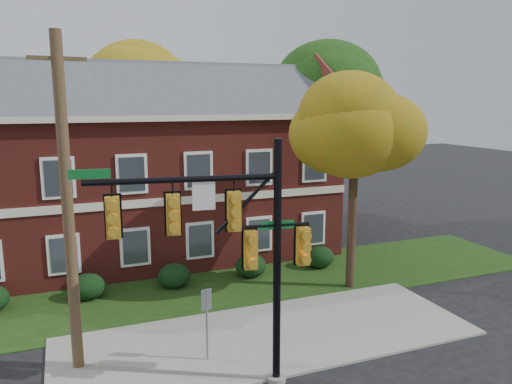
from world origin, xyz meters
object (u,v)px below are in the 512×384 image
object	(u,v)px
hedge_center	(174,276)
hedge_far_right	(319,257)
tree_near_right	(362,131)
sign_post	(207,313)
hedge_right	(251,266)
utility_pole	(68,207)
traffic_signal	(232,239)
hedge_left	(88,287)
tree_far_rear	(147,85)
apartment_building	(149,158)
tree_right_rear	(337,96)

from	to	relation	value
hedge_center	hedge_far_right	distance (m)	7.00
tree_near_right	sign_post	xyz separation A→B (m)	(-7.61, -3.62, -5.08)
hedge_right	utility_pole	distance (m)	10.29
traffic_signal	hedge_center	bearing A→B (deg)	97.31
hedge_left	tree_far_rear	xyz separation A→B (m)	(4.84, 13.09, 8.32)
hedge_far_right	traffic_signal	xyz separation A→B (m)	(-7.08, -8.03, 3.75)
apartment_building	hedge_far_right	world-z (taller)	apartment_building
tree_far_rear	traffic_signal	world-z (taller)	tree_far_rear
apartment_building	tree_far_rear	world-z (taller)	tree_far_rear
tree_far_rear	utility_pole	bearing A→B (deg)	-106.30
apartment_building	hedge_right	xyz separation A→B (m)	(3.50, -5.25, -4.46)
hedge_left	tree_right_rear	bearing A→B (deg)	22.42
hedge_center	traffic_signal	world-z (taller)	traffic_signal
hedge_center	tree_near_right	world-z (taller)	tree_near_right
hedge_far_right	traffic_signal	world-z (taller)	traffic_signal
apartment_building	hedge_center	xyz separation A→B (m)	(0.00, -5.25, -4.46)
hedge_center	tree_right_rear	world-z (taller)	tree_right_rear
apartment_building	hedge_center	bearing A→B (deg)	-90.00
hedge_left	hedge_center	size ratio (longest dim) A/B	1.00
hedge_far_right	tree_near_right	bearing A→B (deg)	-85.48
apartment_building	tree_far_rear	distance (m)	8.84
hedge_left	tree_far_rear	world-z (taller)	tree_far_rear
hedge_right	tree_near_right	xyz separation A→B (m)	(3.72, -2.83, 6.14)
hedge_right	hedge_center	bearing A→B (deg)	180.00
hedge_right	sign_post	distance (m)	7.61
hedge_left	sign_post	bearing A→B (deg)	-64.21
hedge_left	hedge_right	distance (m)	7.00
apartment_building	tree_near_right	distance (m)	10.97
apartment_building	tree_right_rear	distance (m)	11.77
hedge_far_right	traffic_signal	bearing A→B (deg)	-131.41
tree_right_rear	utility_pole	xyz separation A→B (m)	(-15.38, -11.51, -3.19)
hedge_right	utility_pole	world-z (taller)	utility_pole
hedge_center	tree_near_right	size ratio (longest dim) A/B	0.16
hedge_far_right	tree_far_rear	bearing A→B (deg)	113.37
apartment_building	sign_post	world-z (taller)	apartment_building
tree_right_rear	traffic_signal	size ratio (longest dim) A/B	1.54
hedge_far_right	tree_near_right	xyz separation A→B (m)	(0.22, -2.83, 6.14)
apartment_building	hedge_right	world-z (taller)	apartment_building
sign_post	traffic_signal	bearing A→B (deg)	-91.14
hedge_center	hedge_far_right	xyz separation A→B (m)	(7.00, 0.00, 0.00)
apartment_building	sign_post	bearing A→B (deg)	-91.87
hedge_center	sign_post	world-z (taller)	sign_post
hedge_far_right	tree_far_rear	xyz separation A→B (m)	(-5.66, 13.09, 8.32)
hedge_right	sign_post	xyz separation A→B (m)	(-3.88, -6.46, 1.06)
hedge_far_right	sign_post	world-z (taller)	sign_post
tree_near_right	sign_post	distance (m)	9.84
hedge_far_right	tree_far_rear	distance (m)	16.51
hedge_center	tree_near_right	distance (m)	9.90
hedge_left	sign_post	world-z (taller)	sign_post
hedge_far_right	tree_right_rear	size ratio (longest dim) A/B	0.13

